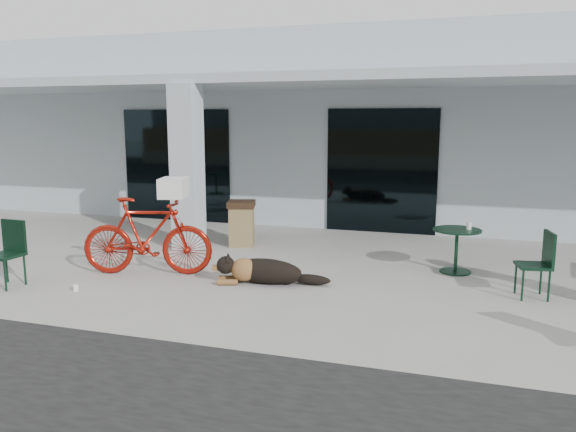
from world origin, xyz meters
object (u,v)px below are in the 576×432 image
(dog, at_px, (266,270))
(cafe_table_far, at_px, (456,251))
(cafe_chair_far_b, at_px, (533,265))
(bicycle, at_px, (147,236))
(cafe_chair_near, at_px, (4,255))
(trash_receptacle, at_px, (242,223))

(dog, bearing_deg, cafe_table_far, 10.93)
(dog, bearing_deg, cafe_chair_far_b, -10.83)
(bicycle, bearing_deg, cafe_chair_far_b, -99.38)
(cafe_table_far, distance_m, cafe_chair_far_b, 1.47)
(cafe_chair_near, height_order, cafe_chair_far_b, cafe_chair_near)
(bicycle, xyz_separation_m, cafe_chair_far_b, (5.76, 0.56, -0.15))
(cafe_table_far, height_order, trash_receptacle, trash_receptacle)
(bicycle, xyz_separation_m, trash_receptacle, (0.64, 2.40, -0.18))
(cafe_chair_far_b, height_order, trash_receptacle, cafe_chair_far_b)
(dog, bearing_deg, bicycle, 163.96)
(cafe_chair_far_b, xyz_separation_m, trash_receptacle, (-5.12, 1.84, -0.03))
(dog, relative_size, trash_receptacle, 1.48)
(bicycle, relative_size, cafe_table_far, 2.71)
(bicycle, relative_size, trash_receptacle, 2.34)
(cafe_chair_near, xyz_separation_m, trash_receptacle, (2.30, 3.64, -0.05))
(cafe_table_far, relative_size, trash_receptacle, 0.86)
(bicycle, bearing_deg, trash_receptacle, -29.96)
(cafe_chair_near, height_order, trash_receptacle, cafe_chair_near)
(bicycle, height_order, cafe_chair_near, bicycle)
(cafe_chair_far_b, relative_size, trash_receptacle, 1.06)
(cafe_table_far, bearing_deg, dog, -150.89)
(bicycle, relative_size, cafe_chair_far_b, 2.20)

